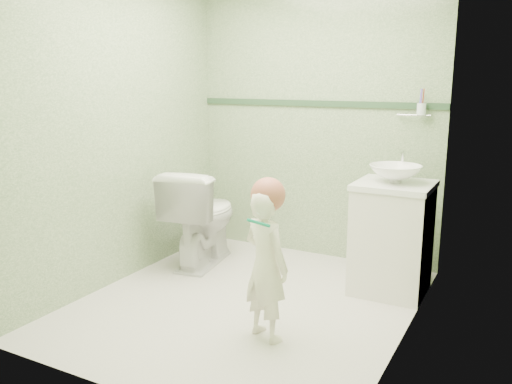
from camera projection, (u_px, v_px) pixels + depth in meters
The scene contains 12 objects.
ground at pixel (246, 303), 3.78m from camera, with size 2.50×2.50×0.00m, color beige.
room_shell at pixel (245, 134), 3.52m from camera, with size 2.50×2.54×2.40m.
trim_stripe at pixel (315, 103), 4.56m from camera, with size 2.20×0.02×0.05m, color #2C492E.
vanity at pixel (392, 240), 3.91m from camera, with size 0.52×0.50×0.80m, color white.
counter at pixel (395, 185), 3.83m from camera, with size 0.54×0.52×0.04m, color white.
basin at pixel (395, 174), 3.81m from camera, with size 0.37×0.37×0.13m, color white.
faucet at pixel (402, 159), 3.95m from camera, with size 0.03×0.13×0.18m.
cup_holder at pixel (420, 109), 4.11m from camera, with size 0.26×0.07×0.21m.
toilet at pixel (202, 216), 4.52m from camera, with size 0.46×0.81×0.83m, color white.
toddler at pixel (266, 265), 3.20m from camera, with size 0.34×0.22×0.93m, color #EFE3CF.
hair_cap at pixel (268, 195), 3.13m from camera, with size 0.21×0.21×0.21m, color #B15F49.
teal_toothbrush at pixel (258, 222), 3.00m from camera, with size 0.11×0.14×0.08m.
Camera 1 is at (1.72, -3.08, 1.58)m, focal length 37.34 mm.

